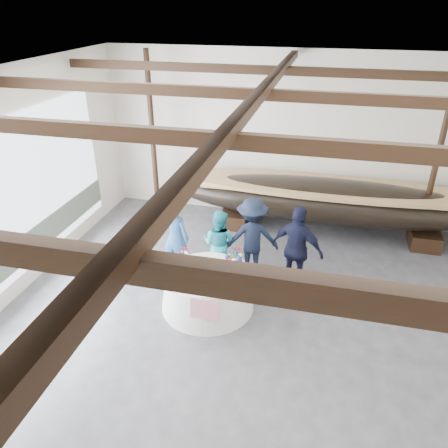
# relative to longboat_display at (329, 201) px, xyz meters

# --- Properties ---
(floor) EXTENTS (10.00, 12.00, 0.01)m
(floor) POSITION_rel_longboat_display_xyz_m (-1.19, -5.08, -0.97)
(floor) COLOR #3D3D42
(floor) RESTS_ON ground
(wall_back) EXTENTS (10.00, 0.02, 4.50)m
(wall_back) POSITION_rel_longboat_display_xyz_m (-1.19, 0.92, 1.28)
(wall_back) COLOR silver
(wall_back) RESTS_ON ground
(ceiling) EXTENTS (10.00, 12.00, 0.01)m
(ceiling) POSITION_rel_longboat_display_xyz_m (-1.19, -5.08, 3.53)
(ceiling) COLOR white
(ceiling) RESTS_ON wall_back
(pavilion_structure) EXTENTS (9.80, 11.76, 4.50)m
(pavilion_structure) POSITION_rel_longboat_display_xyz_m (-1.19, -4.22, 3.03)
(pavilion_structure) COLOR black
(pavilion_structure) RESTS_ON ground
(open_bay) EXTENTS (0.03, 7.00, 3.20)m
(open_bay) POSITION_rel_longboat_display_xyz_m (-6.14, -4.08, 0.85)
(open_bay) COLOR silver
(open_bay) RESTS_ON ground
(longboat_display) EXTENTS (8.12, 1.62, 1.52)m
(longboat_display) POSITION_rel_longboat_display_xyz_m (0.00, 0.00, 0.00)
(longboat_display) COLOR black
(longboat_display) RESTS_ON ground
(banquet_table) EXTENTS (1.86, 1.86, 0.80)m
(banquet_table) POSITION_rel_longboat_display_xyz_m (-2.20, -3.64, -0.57)
(banquet_table) COLOR silver
(banquet_table) RESTS_ON ground
(tabletop_items) EXTENTS (1.67, 1.53, 0.40)m
(tabletop_items) POSITION_rel_longboat_display_xyz_m (-2.25, -3.51, -0.03)
(tabletop_items) COLOR red
(tabletop_items) RESTS_ON banquet_table
(guest_woman_blue) EXTENTS (0.70, 0.52, 1.76)m
(guest_woman_blue) POSITION_rel_longboat_display_xyz_m (-3.22, -2.58, -0.09)
(guest_woman_blue) COLOR navy
(guest_woman_blue) RESTS_ON ground
(guest_woman_teal) EXTENTS (0.86, 0.73, 1.56)m
(guest_woman_teal) POSITION_rel_longboat_display_xyz_m (-2.27, -2.44, -0.19)
(guest_woman_teal) COLOR teal
(guest_woman_teal) RESTS_ON ground
(guest_man_left) EXTENTS (1.32, 0.96, 1.84)m
(guest_man_left) POSITION_rel_longboat_display_xyz_m (-1.57, -2.25, -0.05)
(guest_man_left) COLOR black
(guest_man_left) RESTS_ON ground
(guest_man_right) EXTENTS (1.22, 0.82, 1.93)m
(guest_man_right) POSITION_rel_longboat_display_xyz_m (-0.56, -2.59, -0.01)
(guest_man_right) COLOR black
(guest_man_right) RESTS_ON ground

